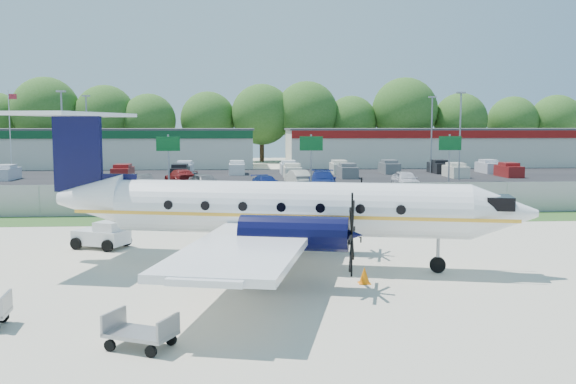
{
  "coord_description": "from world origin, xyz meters",
  "views": [
    {
      "loc": [
        -2.31,
        -26.69,
        5.74
      ],
      "look_at": [
        0.0,
        6.0,
        2.3
      ],
      "focal_mm": 40.0,
      "sensor_mm": 36.0,
      "label": 1
    }
  ],
  "objects": [
    {
      "name": "grass_verge",
      "position": [
        0.0,
        12.0,
        0.01
      ],
      "size": [
        170.0,
        4.0,
        0.02
      ],
      "primitive_type": "cube",
      "color": "#2D561E",
      "rests_on": "ground"
    },
    {
      "name": "ground",
      "position": [
        0.0,
        0.0,
        0.0
      ],
      "size": [
        170.0,
        170.0,
        0.0
      ],
      "primitive_type": "plane",
      "color": "beige",
      "rests_on": "ground"
    },
    {
      "name": "sign_mid",
      "position": [
        3.0,
        22.91,
        3.61
      ],
      "size": [
        1.8,
        0.26,
        5.0
      ],
      "color": "gray",
      "rests_on": "ground"
    },
    {
      "name": "light_pole_ne",
      "position": [
        20.0,
        38.0,
        5.23
      ],
      "size": [
        0.9,
        0.35,
        9.09
      ],
      "color": "gray",
      "rests_on": "ground"
    },
    {
      "name": "sign_left",
      "position": [
        -8.0,
        22.91,
        3.61
      ],
      "size": [
        1.8,
        0.26,
        5.0
      ],
      "color": "gray",
      "rests_on": "ground"
    },
    {
      "name": "baggage_cart_far",
      "position": [
        -4.97,
        -10.44,
        0.42
      ],
      "size": [
        2.01,
        1.68,
        0.91
      ],
      "color": "gray",
      "rests_on": "ground"
    },
    {
      "name": "pushback_tug",
      "position": [
        -8.84,
        3.39,
        0.61
      ],
      "size": [
        2.74,
        2.44,
        1.28
      ],
      "color": "white",
      "rests_on": "ground"
    },
    {
      "name": "road_car_mid",
      "position": [
        3.27,
        21.07,
        0.0
      ],
      "size": [
        5.02,
        3.3,
        1.59
      ],
      "primitive_type": "imported",
      "rotation": [
        0.0,
        0.0,
        -1.9
      ],
      "color": "#595B5E",
      "rests_on": "ground"
    },
    {
      "name": "access_road",
      "position": [
        0.0,
        19.0,
        0.01
      ],
      "size": [
        170.0,
        8.0,
        0.02
      ],
      "primitive_type": "cube",
      "color": "black",
      "rests_on": "ground"
    },
    {
      "name": "flagpole_east",
      "position": [
        -30.92,
        55.0,
        5.64
      ],
      "size": [
        1.06,
        0.12,
        10.0
      ],
      "color": "white",
      "rests_on": "ground"
    },
    {
      "name": "tree_line",
      "position": [
        0.0,
        74.0,
        0.0
      ],
      "size": [
        112.0,
        6.0,
        14.0
      ],
      "primitive_type": null,
      "color": "#2C591A",
      "rests_on": "ground"
    },
    {
      "name": "building_west",
      "position": [
        -24.0,
        61.98,
        2.63
      ],
      "size": [
        46.4,
        12.4,
        5.24
      ],
      "color": "silver",
      "rests_on": "ground"
    },
    {
      "name": "parked_car_d",
      "position": [
        4.62,
        28.72,
        0.0
      ],
      "size": [
        3.1,
        6.16,
        1.72
      ],
      "primitive_type": "imported",
      "rotation": [
        0.0,
        0.0,
        -0.12
      ],
      "color": "navy",
      "rests_on": "ground"
    },
    {
      "name": "parked_car_c",
      "position": [
        -0.29,
        28.79,
        0.0
      ],
      "size": [
        2.95,
        4.89,
        1.33
      ],
      "primitive_type": "imported",
      "rotation": [
        0.0,
        0.0,
        0.26
      ],
      "color": "navy",
      "rests_on": "ground"
    },
    {
      "name": "building_east",
      "position": [
        26.0,
        61.98,
        2.63
      ],
      "size": [
        44.4,
        12.4,
        5.24
      ],
      "color": "silver",
      "rests_on": "ground"
    },
    {
      "name": "parked_car_g",
      "position": [
        2.95,
        34.75,
        0.0
      ],
      "size": [
        2.37,
        4.54,
        1.42
      ],
      "primitive_type": "imported",
      "rotation": [
        0.0,
        0.0,
        3.35
      ],
      "color": "beige",
      "rests_on": "ground"
    },
    {
      "name": "cone_starboard_wing",
      "position": [
        -2.54,
        8.21,
        0.29
      ],
      "size": [
        0.44,
        0.44,
        0.62
      ],
      "color": "orange",
      "rests_on": "ground"
    },
    {
      "name": "light_pole_se",
      "position": [
        20.0,
        48.0,
        5.23
      ],
      "size": [
        0.9,
        0.35,
        9.09
      ],
      "color": "gray",
      "rests_on": "ground"
    },
    {
      "name": "parking_lot",
      "position": [
        0.0,
        40.0,
        0.01
      ],
      "size": [
        170.0,
        32.0,
        0.02
      ],
      "primitive_type": "cube",
      "color": "black",
      "rests_on": "ground"
    },
    {
      "name": "parked_car_a",
      "position": [
        -10.73,
        28.54,
        0.0
      ],
      "size": [
        3.2,
        5.48,
        1.49
      ],
      "primitive_type": "imported",
      "rotation": [
        0.0,
        0.0,
        0.23
      ],
      "color": "#595B5E",
      "rests_on": "ground"
    },
    {
      "name": "parked_car_f",
      "position": [
        -8.29,
        35.28,
        0.0
      ],
      "size": [
        3.86,
        5.56,
        1.49
      ],
      "primitive_type": "imported",
      "rotation": [
        0.0,
        0.0,
        3.52
      ],
      "color": "maroon",
      "rests_on": "ground"
    },
    {
      "name": "light_pole_sw",
      "position": [
        -20.0,
        48.0,
        5.23
      ],
      "size": [
        0.9,
        0.35,
        9.09
      ],
      "color": "gray",
      "rests_on": "ground"
    },
    {
      "name": "light_pole_nw",
      "position": [
        -20.0,
        38.0,
        5.23
      ],
      "size": [
        0.9,
        0.35,
        9.09
      ],
      "color": "gray",
      "rests_on": "ground"
    },
    {
      "name": "parked_car_b",
      "position": [
        -5.6,
        28.74,
        0.0
      ],
      "size": [
        3.54,
        5.0,
        1.58
      ],
      "primitive_type": "imported",
      "rotation": [
        0.0,
        0.0,
        0.4
      ],
      "color": "#595B5E",
      "rests_on": "ground"
    },
    {
      "name": "aircraft",
      "position": [
        -0.88,
        -1.19,
        2.42
      ],
      "size": [
        20.5,
        20.06,
        6.25
      ],
      "color": "white",
      "rests_on": "ground"
    },
    {
      "name": "far_parking_rows",
      "position": [
        0.0,
        45.0,
        0.0
      ],
      "size": [
        56.0,
        10.0,
        1.6
      ],
      "primitive_type": null,
      "color": "gray",
      "rests_on": "ground"
    },
    {
      "name": "sign_right",
      "position": [
        14.0,
        22.91,
        3.61
      ],
      "size": [
        1.8,
        0.26,
        5.0
      ],
      "color": "gray",
      "rests_on": "ground"
    },
    {
      "name": "perimeter_fence",
      "position": [
        0.0,
        14.0,
        1.0
      ],
      "size": [
        120.0,
        0.06,
        1.99
      ],
      "color": "gray",
      "rests_on": "ground"
    },
    {
      "name": "parked_car_e",
      "position": [
        12.28,
        29.8,
        0.0
      ],
      "size": [
        1.99,
        4.79,
        1.62
      ],
      "primitive_type": "imported",
      "rotation": [
        0.0,
        0.0,
        -0.02
      ],
      "color": "silver",
      "rests_on": "ground"
    },
    {
      "name": "cone_port_wing",
      "position": [
        2.07,
        -4.13,
        0.29
      ],
      "size": [
        0.43,
        0.43,
        0.61
      ],
      "color": "orange",
      "rests_on": "ground"
    }
  ]
}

